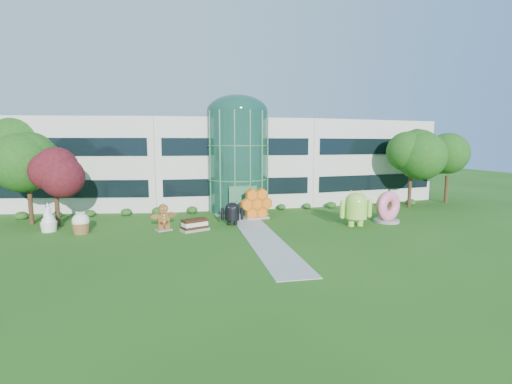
{
  "coord_description": "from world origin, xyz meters",
  "views": [
    {
      "loc": [
        -5.6,
        -24.7,
        6.68
      ],
      "look_at": [
        0.65,
        6.0,
        2.6
      ],
      "focal_mm": 26.0,
      "sensor_mm": 36.0,
      "label": 1
    }
  ],
  "objects": [
    {
      "name": "honeycomb",
      "position": [
        0.94,
        7.29,
        1.24
      ],
      "size": [
        3.33,
        1.8,
        2.48
      ],
      "primitive_type": null,
      "rotation": [
        0.0,
        0.0,
        0.22
      ],
      "color": "orange",
      "rests_on": "ground"
    },
    {
      "name": "donut",
      "position": [
        11.62,
        3.65,
        1.37
      ],
      "size": [
        2.91,
        2.11,
        2.74
      ],
      "primitive_type": null,
      "rotation": [
        0.0,
        0.0,
        0.36
      ],
      "color": "#F25C85",
      "rests_on": "ground"
    },
    {
      "name": "gingerbread",
      "position": [
        -7.01,
        4.31,
        1.05
      ],
      "size": [
        2.43,
        1.72,
        2.1
      ],
      "primitive_type": null,
      "rotation": [
        0.0,
        0.0,
        0.42
      ],
      "color": "brown",
      "rests_on": "ground"
    },
    {
      "name": "android_black",
      "position": [
        -1.53,
        5.17,
        1.11
      ],
      "size": [
        2.15,
        1.62,
        2.22
      ],
      "primitive_type": null,
      "rotation": [
        0.0,
        0.0,
        -0.17
      ],
      "color": "black",
      "rests_on": "ground"
    },
    {
      "name": "froyo",
      "position": [
        -15.64,
        5.75,
        1.1
      ],
      "size": [
        1.39,
        1.39,
        2.21
      ],
      "primitive_type": null,
      "rotation": [
        0.0,
        0.0,
        -0.08
      ],
      "color": "white",
      "rests_on": "ground"
    },
    {
      "name": "cupcake",
      "position": [
        -13.02,
        4.46,
        0.79
      ],
      "size": [
        1.37,
        1.37,
        1.59
      ],
      "primitive_type": null,
      "rotation": [
        0.0,
        0.0,
        0.03
      ],
      "color": "white",
      "rests_on": "ground"
    },
    {
      "name": "tree_red",
      "position": [
        -15.5,
        7.5,
        3.0
      ],
      "size": [
        4.0,
        4.0,
        6.0
      ],
      "primitive_type": null,
      "color": "#3F0C14",
      "rests_on": "ground"
    },
    {
      "name": "building",
      "position": [
        0.0,
        18.0,
        4.65
      ],
      "size": [
        46.0,
        15.0,
        9.3
      ],
      "primitive_type": null,
      "color": "beige",
      "rests_on": "ground"
    },
    {
      "name": "android_green",
      "position": [
        8.31,
        2.79,
        1.63
      ],
      "size": [
        2.89,
        1.94,
        3.26
      ],
      "primitive_type": null,
      "rotation": [
        0.0,
        0.0,
        -0.01
      ],
      "color": "#96D945",
      "rests_on": "ground"
    },
    {
      "name": "trees_backdrop",
      "position": [
        0.0,
        13.0,
        4.2
      ],
      "size": [
        52.0,
        8.0,
        8.4
      ],
      "primitive_type": null,
      "color": "#184912",
      "rests_on": "ground"
    },
    {
      "name": "ground",
      "position": [
        0.0,
        0.0,
        0.0
      ],
      "size": [
        140.0,
        140.0,
        0.0
      ],
      "primitive_type": "plane",
      "color": "#215114",
      "rests_on": "ground"
    },
    {
      "name": "atrium",
      "position": [
        0.0,
        12.0,
        4.9
      ],
      "size": [
        6.0,
        6.0,
        9.8
      ],
      "primitive_type": "cylinder",
      "color": "#194738",
      "rests_on": "ground"
    },
    {
      "name": "ice_cream_sandwich",
      "position": [
        -4.65,
        3.74,
        0.47
      ],
      "size": [
        2.34,
        1.82,
        0.93
      ],
      "primitive_type": null,
      "rotation": [
        0.0,
        0.0,
        0.43
      ],
      "color": "black",
      "rests_on": "ground"
    },
    {
      "name": "walkway",
      "position": [
        0.0,
        2.0,
        0.02
      ],
      "size": [
        2.4,
        20.0,
        0.04
      ],
      "primitive_type": "cube",
      "color": "#9E9E93",
      "rests_on": "ground"
    }
  ]
}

